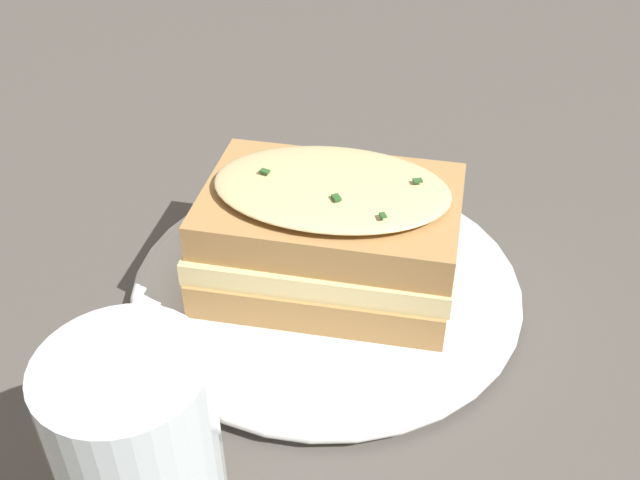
% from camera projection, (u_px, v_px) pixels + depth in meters
% --- Properties ---
extents(ground_plane, '(2.40, 2.40, 0.00)m').
position_uv_depth(ground_plane, '(311.00, 315.00, 0.46)').
color(ground_plane, '#514C47').
extents(dinner_plate, '(0.24, 0.24, 0.01)m').
position_uv_depth(dinner_plate, '(320.00, 284.00, 0.47)').
color(dinner_plate, white).
rests_on(dinner_plate, ground_plane).
extents(sandwich, '(0.17, 0.14, 0.07)m').
position_uv_depth(sandwich, '(322.00, 231.00, 0.45)').
color(sandwich, '#B2844C').
rests_on(sandwich, dinner_plate).
extents(water_glass, '(0.07, 0.07, 0.11)m').
position_uv_depth(water_glass, '(149.00, 457.00, 0.32)').
color(water_glass, silver).
rests_on(water_glass, ground_plane).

